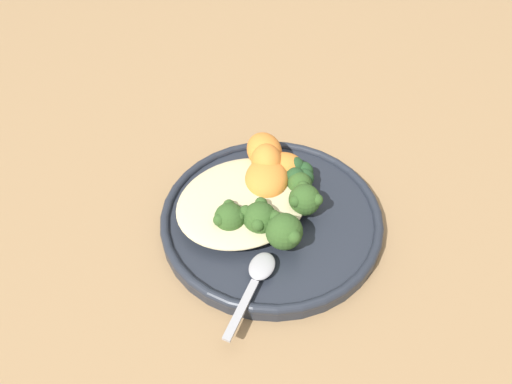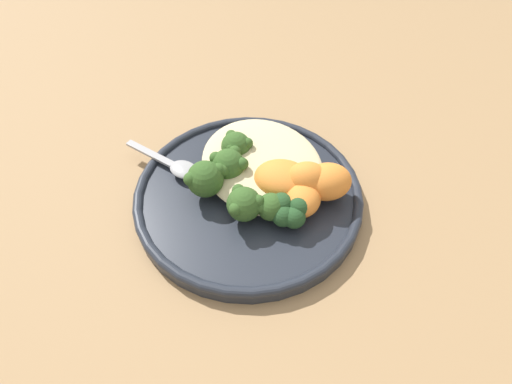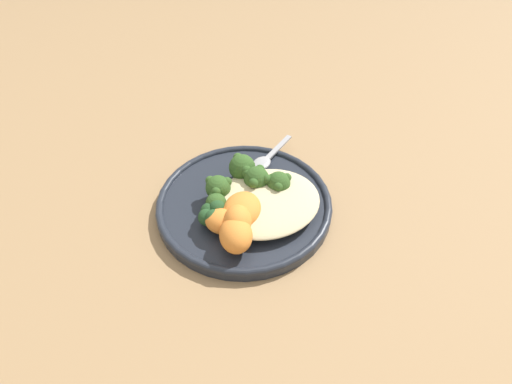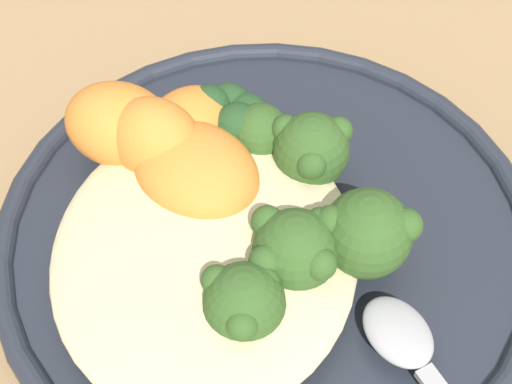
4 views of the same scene
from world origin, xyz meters
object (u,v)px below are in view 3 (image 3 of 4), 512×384
Objects in this scene: sweet_potato_chunk_0 at (237,221)px; spoon at (265,160)px; broccoli_stalk_1 at (255,183)px; kale_tuft at (213,214)px; broccoli_stalk_2 at (243,172)px; sweet_potato_chunk_2 at (242,210)px; broccoli_stalk_0 at (276,186)px; broccoli_stalk_4 at (224,206)px; plate at (245,205)px; broccoli_stalk_3 at (222,191)px; quinoa_mound at (266,202)px; sweet_potato_chunk_3 at (223,221)px; sweet_potato_chunk_1 at (236,235)px.

sweet_potato_chunk_0 reaches higher than spoon.
broccoli_stalk_1 is 0.09m from kale_tuft.
broccoli_stalk_1 is 1.93× the size of kale_tuft.
spoon is (-0.05, -0.06, -0.01)m from broccoli_stalk_1.
broccoli_stalk_2 is 0.08m from sweet_potato_chunk_2.
broccoli_stalk_4 is (0.09, 0.00, -0.00)m from broccoli_stalk_0.
broccoli_stalk_1 is at bearing -133.47° from sweet_potato_chunk_2.
sweet_potato_chunk_0 reaches higher than sweet_potato_chunk_2.
broccoli_stalk_4 reaches higher than plate.
broccoli_stalk_3 is 0.05m from kale_tuft.
broccoli_stalk_0 reaches higher than quinoa_mound.
quinoa_mound is 0.08m from kale_tuft.
sweet_potato_chunk_2 is (0.04, 0.01, 0.01)m from quinoa_mound.
broccoli_stalk_4 is at bearing -114.90° from sweet_potato_chunk_3.
broccoli_stalk_2 is (0.01, -0.03, 0.00)m from broccoli_stalk_1.
sweet_potato_chunk_1 reaches higher than sweet_potato_chunk_3.
sweet_potato_chunk_2 is (0.02, 0.03, 0.03)m from plate.
broccoli_stalk_0 is 1.11× the size of broccoli_stalk_3.
plate is at bearing -140.71° from broccoli_stalk_3.
broccoli_stalk_3 is 0.05m from sweet_potato_chunk_2.
sweet_potato_chunk_0 reaches higher than broccoli_stalk_3.
sweet_potato_chunk_1 is at bearing 103.44° from kale_tuft.
plate is 3.71× the size of broccoli_stalk_4.
sweet_potato_chunk_2 is (-0.02, -0.02, -0.00)m from sweet_potato_chunk_0.
broccoli_stalk_2 is at bearing -94.76° from broccoli_stalk_4.
broccoli_stalk_2 is 0.06m from spoon.
sweet_potato_chunk_0 is 1.09× the size of kale_tuft.
sweet_potato_chunk_1 is (0.09, 0.07, 0.00)m from broccoli_stalk_0.
broccoli_stalk_1 is 0.05m from broccoli_stalk_3.
broccoli_stalk_1 is 0.06m from sweet_potato_chunk_2.
sweet_potato_chunk_2 is at bearing 59.38° from plate.
spoon is (-0.02, -0.08, -0.01)m from broccoli_stalk_0.
broccoli_stalk_0 is 0.06m from broccoli_stalk_2.
broccoli_stalk_2 is 0.13m from sweet_potato_chunk_1.
kale_tuft is at bearing -71.75° from sweet_potato_chunk_3.
broccoli_stalk_0 is at bearing -87.24° from broccoli_stalk_1.
broccoli_stalk_2 is 2.23× the size of sweet_potato_chunk_1.
plate is at bearing 155.35° from broccoli_stalk_1.
sweet_potato_chunk_0 is at bearing 26.82° from quinoa_mound.
sweet_potato_chunk_2 is at bearing -167.17° from sweet_potato_chunk_3.
sweet_potato_chunk_1 is at bearing 179.00° from broccoli_stalk_1.
sweet_potato_chunk_3 is (0.10, 0.03, -0.00)m from broccoli_stalk_0.
kale_tuft is at bearing 18.11° from plate.
spoon is (-0.11, -0.08, -0.01)m from broccoli_stalk_4.
plate is 0.05m from broccoli_stalk_4.
broccoli_stalk_1 is 0.07m from broccoli_stalk_4.
quinoa_mound is 0.09m from sweet_potato_chunk_1.
sweet_potato_chunk_1 is (0.07, 0.09, 0.00)m from broccoli_stalk_1.
spoon is (-0.07, -0.07, 0.01)m from plate.
quinoa_mound is 0.07m from broccoli_stalk_2.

